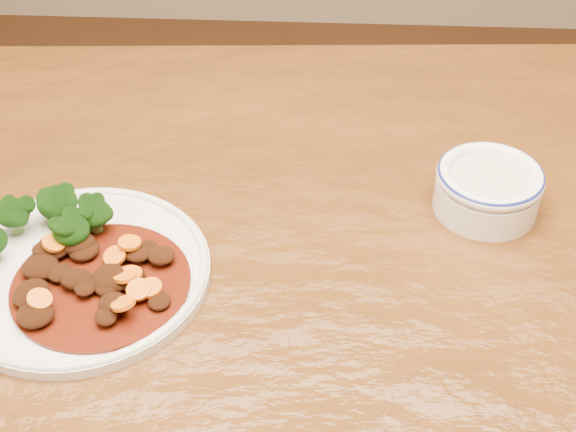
{
  "coord_description": "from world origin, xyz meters",
  "views": [
    {
      "loc": [
        -0.01,
        -0.54,
        1.29
      ],
      "look_at": [
        -0.04,
        0.06,
        0.77
      ],
      "focal_mm": 50.0,
      "sensor_mm": 36.0,
      "label": 1
    }
  ],
  "objects": [
    {
      "name": "dining_table",
      "position": [
        0.0,
        0.0,
        0.67
      ],
      "size": [
        1.55,
        0.99,
        0.75
      ],
      "rotation": [
        0.0,
        0.0,
        0.06
      ],
      "color": "#592E0F",
      "rests_on": "ground"
    },
    {
      "name": "dinner_plate",
      "position": [
        -0.23,
        -0.01,
        0.76
      ],
      "size": [
        0.24,
        0.24,
        0.02
      ],
      "rotation": [
        0.0,
        0.0,
        -0.31
      ],
      "color": "silver",
      "rests_on": "dining_table"
    },
    {
      "name": "mince_stew",
      "position": [
        -0.22,
        -0.03,
        0.77
      ],
      "size": [
        0.16,
        0.16,
        0.03
      ],
      "color": "#4D1508",
      "rests_on": "dinner_plate"
    },
    {
      "name": "dip_bowl",
      "position": [
        0.16,
        0.11,
        0.78
      ],
      "size": [
        0.11,
        0.11,
        0.05
      ],
      "rotation": [
        0.0,
        0.0,
        0.12
      ],
      "color": "white",
      "rests_on": "dining_table"
    },
    {
      "name": "broccoli_florets",
      "position": [
        -0.27,
        0.03,
        0.79
      ],
      "size": [
        0.12,
        0.09,
        0.04
      ],
      "color": "#5F8645",
      "rests_on": "dinner_plate"
    }
  ]
}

